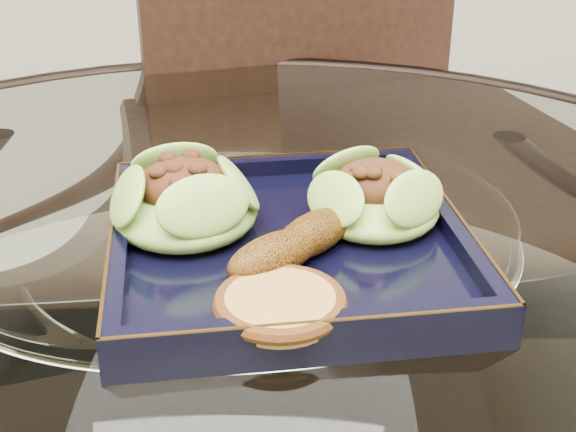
{
  "coord_description": "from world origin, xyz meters",
  "views": [
    {
      "loc": [
        0.05,
        -0.54,
        1.08
      ],
      "look_at": [
        0.04,
        0.0,
        0.8
      ],
      "focal_mm": 50.0,
      "sensor_mm": 36.0,
      "label": 1
    }
  ],
  "objects": [
    {
      "name": "dining_table",
      "position": [
        -0.0,
        -0.0,
        0.6
      ],
      "size": [
        1.13,
        1.13,
        0.77
      ],
      "color": "white",
      "rests_on": "ground"
    },
    {
      "name": "dining_chair",
      "position": [
        0.09,
        0.45,
        0.61
      ],
      "size": [
        0.59,
        0.59,
        1.09
      ],
      "rotation": [
        0.0,
        0.0,
        0.3
      ],
      "color": "black",
      "rests_on": "ground"
    },
    {
      "name": "navy_plate",
      "position": [
        0.04,
        0.0,
        0.77
      ],
      "size": [
        0.31,
        0.31,
        0.02
      ],
      "primitive_type": "cube",
      "rotation": [
        0.0,
        0.0,
        0.15
      ],
      "color": "black",
      "rests_on": "dining_table"
    },
    {
      "name": "lettuce_wrap_left",
      "position": [
        -0.04,
        0.02,
        0.8
      ],
      "size": [
        0.12,
        0.12,
        0.04
      ],
      "primitive_type": "ellipsoid",
      "rotation": [
        0.0,
        0.0,
        -0.06
      ],
      "color": "#5A8E29",
      "rests_on": "navy_plate"
    },
    {
      "name": "lettuce_wrap_right",
      "position": [
        0.11,
        0.03,
        0.8
      ],
      "size": [
        0.12,
        0.12,
        0.04
      ],
      "primitive_type": "ellipsoid",
      "rotation": [
        0.0,
        0.0,
        0.23
      ],
      "color": "#619E2D",
      "rests_on": "navy_plate"
    },
    {
      "name": "roasted_plantain",
      "position": [
        0.06,
        -0.02,
        0.8
      ],
      "size": [
        0.13,
        0.14,
        0.03
      ],
      "primitive_type": "ellipsoid",
      "rotation": [
        0.0,
        0.0,
        0.85
      ],
      "color": "#65390A",
      "rests_on": "navy_plate"
    },
    {
      "name": "crumb_patty",
      "position": [
        0.04,
        -0.1,
        0.79
      ],
      "size": [
        0.1,
        0.1,
        0.01
      ],
      "primitive_type": "cylinder",
      "rotation": [
        0.0,
        0.0,
        0.38
      ],
      "color": "gold",
      "rests_on": "navy_plate"
    }
  ]
}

